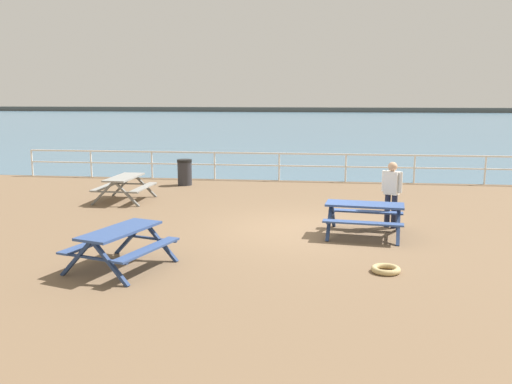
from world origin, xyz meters
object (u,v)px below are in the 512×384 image
(litter_bin, at_px, (185,172))
(visitor, at_px, (392,190))
(picnic_table_mid_centre, at_px, (364,211))
(picnic_table_near_left, at_px, (124,183))
(picnic_table_near_right, at_px, (120,239))

(litter_bin, bearing_deg, visitor, -40.14)
(picnic_table_mid_centre, bearing_deg, picnic_table_near_left, 161.55)
(picnic_table_near_left, distance_m, visitor, 8.27)
(picnic_table_mid_centre, bearing_deg, picnic_table_near_right, -140.14)
(picnic_table_near_right, bearing_deg, litter_bin, 24.62)
(picnic_table_near_left, height_order, picnic_table_near_right, same)
(picnic_table_near_left, bearing_deg, visitor, -106.24)
(picnic_table_mid_centre, bearing_deg, visitor, 58.03)
(picnic_table_near_left, xyz_separation_m, visitor, (7.87, -2.50, 0.36))
(picnic_table_near_right, bearing_deg, visitor, -36.95)
(litter_bin, bearing_deg, picnic_table_near_right, -82.41)
(picnic_table_near_left, relative_size, picnic_table_near_right, 0.85)
(picnic_table_mid_centre, xyz_separation_m, litter_bin, (-6.08, 6.61, -0.10))
(litter_bin, bearing_deg, picnic_table_mid_centre, -47.39)
(picnic_table_near_right, height_order, visitor, visitor)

